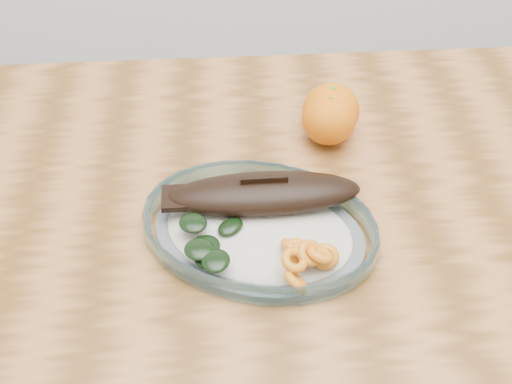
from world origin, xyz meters
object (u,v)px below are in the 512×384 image
dining_table (338,268)px  orange_left (331,111)px  plated_meal (259,225)px  orange_right (329,119)px

dining_table → orange_left: bearing=88.3°
plated_meal → orange_left: size_ratio=8.13×
dining_table → orange_left: orange_left is taller
orange_left → orange_right: orange_left is taller
dining_table → orange_right: size_ratio=15.19×
plated_meal → orange_right: size_ratio=8.61×
plated_meal → orange_left: (0.12, 0.20, 0.02)m
dining_table → orange_right: bearing=89.8°
orange_left → orange_right: 0.02m
plated_meal → orange_right: 0.22m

